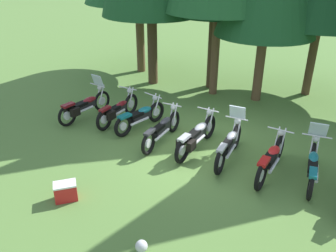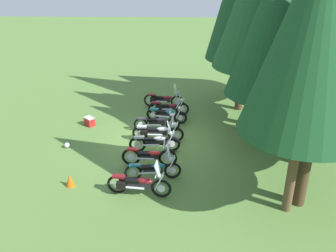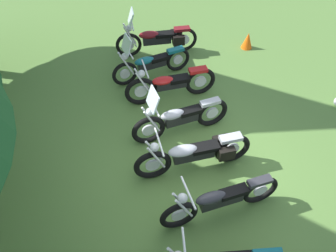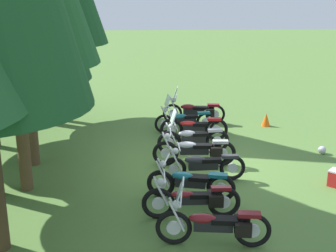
{
  "view_description": "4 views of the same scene",
  "coord_description": "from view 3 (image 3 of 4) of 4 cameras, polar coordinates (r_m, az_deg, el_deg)",
  "views": [
    {
      "loc": [
        3.63,
        -8.04,
        5.15
      ],
      "look_at": [
        -0.65,
        -0.49,
        0.81
      ],
      "focal_mm": 37.41,
      "sensor_mm": 36.0,
      "label": 1
    },
    {
      "loc": [
        14.55,
        0.91,
        7.52
      ],
      "look_at": [
        -0.21,
        0.45,
        0.68
      ],
      "focal_mm": 38.11,
      "sensor_mm": 36.0,
      "label": 2
    },
    {
      "loc": [
        -3.76,
        1.67,
        5.48
      ],
      "look_at": [
        0.75,
        0.29,
        0.59
      ],
      "focal_mm": 35.77,
      "sensor_mm": 36.0,
      "label": 3
    },
    {
      "loc": [
        -12.22,
        1.37,
        4.98
      ],
      "look_at": [
        1.02,
        0.69,
        0.88
      ],
      "focal_mm": 49.48,
      "sensor_mm": 36.0,
      "label": 4
    }
  ],
  "objects": [
    {
      "name": "motorcycle_8",
      "position": [
        9.61,
        -1.76,
        14.69
      ],
      "size": [
        0.76,
        2.3,
        1.37
      ],
      "rotation": [
        0.0,
        0.0,
        1.45
      ],
      "color": "black",
      "rests_on": "ground_plane"
    },
    {
      "name": "motorcycle_4",
      "position": [
        6.51,
        4.72,
        -4.66
      ],
      "size": [
        0.69,
        2.37,
        1.02
      ],
      "rotation": [
        0.0,
        0.0,
        1.53
      ],
      "color": "black",
      "rests_on": "ground_plane"
    },
    {
      "name": "motorcycle_7",
      "position": [
        8.7,
        -2.99,
        10.65
      ],
      "size": [
        0.71,
        2.15,
        1.34
      ],
      "rotation": [
        0.0,
        0.0,
        1.7
      ],
      "color": "black",
      "rests_on": "ground_plane"
    },
    {
      "name": "ground_plane",
      "position": [
        6.85,
        4.18,
        -7.27
      ],
      "size": [
        80.0,
        80.0,
        0.0
      ],
      "primitive_type": "plane",
      "color": "#547A38"
    },
    {
      "name": "traffic_cone",
      "position": [
        10.24,
        13.4,
        13.99
      ],
      "size": [
        0.32,
        0.32,
        0.48
      ],
      "primitive_type": "cone",
      "color": "#EA590F",
      "rests_on": "ground_plane"
    },
    {
      "name": "motorcycle_5",
      "position": [
        7.13,
        2.03,
        1.35
      ],
      "size": [
        0.63,
        2.22,
        1.38
      ],
      "rotation": [
        0.0,
        0.0,
        1.64
      ],
      "color": "black",
      "rests_on": "ground_plane"
    },
    {
      "name": "motorcycle_3",
      "position": [
        5.98,
        8.89,
        -12.31
      ],
      "size": [
        0.64,
        2.25,
        1.0
      ],
      "rotation": [
        0.0,
        0.0,
        1.6
      ],
      "color": "black",
      "rests_on": "ground_plane"
    },
    {
      "name": "motorcycle_6",
      "position": [
        8.01,
        0.43,
        7.18
      ],
      "size": [
        0.68,
        2.24,
        1.03
      ],
      "rotation": [
        0.0,
        0.0,
        1.53
      ],
      "color": "black",
      "rests_on": "ground_plane"
    }
  ]
}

